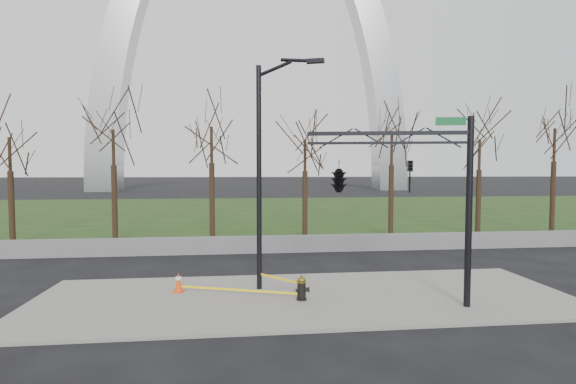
{
  "coord_description": "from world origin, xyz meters",
  "views": [
    {
      "loc": [
        -2.09,
        -13.79,
        4.36
      ],
      "look_at": [
        -0.36,
        2.0,
        3.52
      ],
      "focal_mm": 26.12,
      "sensor_mm": 36.0,
      "label": 1
    }
  ],
  "objects": [
    {
      "name": "traffic_signal_mast",
      "position": [
        1.69,
        -0.97,
        4.15
      ],
      "size": [
        5.02,
        2.54,
        6.0
      ],
      "rotation": [
        0.0,
        0.0,
        -0.2
      ],
      "color": "black",
      "rests_on": "ground"
    },
    {
      "name": "traffic_cone",
      "position": [
        -4.33,
        0.97,
        0.44
      ],
      "size": [
        0.46,
        0.46,
        0.68
      ],
      "rotation": [
        0.0,
        0.0,
        -0.41
      ],
      "color": "#E9410C",
      "rests_on": "sidewalk"
    },
    {
      "name": "fire_hydrant",
      "position": [
        -0.17,
        -0.41,
        0.48
      ],
      "size": [
        0.51,
        0.33,
        0.82
      ],
      "rotation": [
        0.0,
        0.0,
        -0.13
      ],
      "color": "black",
      "rests_on": "sidewalk"
    },
    {
      "name": "ground",
      "position": [
        0.0,
        0.0,
        0.0
      ],
      "size": [
        500.0,
        500.0,
        0.0
      ],
      "primitive_type": "plane",
      "color": "black",
      "rests_on": "ground"
    },
    {
      "name": "gateway_arch",
      "position": [
        0.0,
        75.0,
        32.5
      ],
      "size": [
        66.0,
        6.0,
        65.0
      ],
      "primitive_type": null,
      "color": "#B0B2B7",
      "rests_on": "ground"
    },
    {
      "name": "sidewalk",
      "position": [
        0.0,
        0.0,
        0.05
      ],
      "size": [
        18.0,
        6.0,
        0.1
      ],
      "primitive_type": "cube",
      "color": "slate",
      "rests_on": "ground"
    },
    {
      "name": "street_light",
      "position": [
        -1.28,
        0.97,
        4.69
      ],
      "size": [
        2.32,
        0.91,
        8.21
      ],
      "rotation": [
        0.0,
        0.0,
        -0.31
      ],
      "color": "black",
      "rests_on": "ground"
    },
    {
      "name": "grass_strip",
      "position": [
        0.0,
        30.0,
        0.03
      ],
      "size": [
        120.0,
        40.0,
        0.06
      ],
      "primitive_type": "cube",
      "color": "#1B3212",
      "rests_on": "ground"
    },
    {
      "name": "tree_row",
      "position": [
        4.65,
        12.0,
        3.88
      ],
      "size": [
        55.29,
        4.0,
        7.75
      ],
      "color": "black",
      "rests_on": "ground"
    },
    {
      "name": "guardrail",
      "position": [
        0.0,
        8.0,
        0.45
      ],
      "size": [
        60.0,
        0.3,
        0.9
      ],
      "primitive_type": "cube",
      "color": "#59595B",
      "rests_on": "ground"
    },
    {
      "name": "caution_tape",
      "position": [
        -1.82,
        0.29,
        0.4
      ],
      "size": [
        4.15,
        1.45,
        0.42
      ],
      "color": "yellow",
      "rests_on": "ground"
    }
  ]
}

